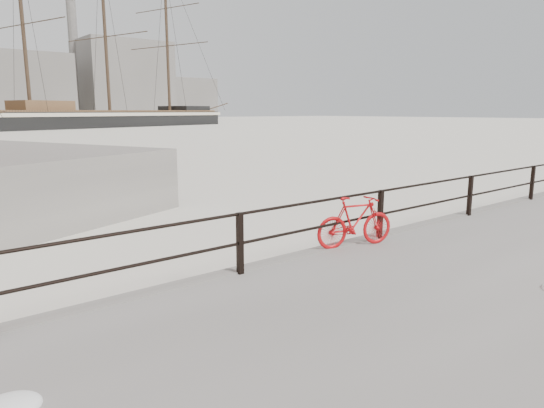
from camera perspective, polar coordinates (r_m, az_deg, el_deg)
ground at (r=10.40m, az=11.77°, el=-5.64°), size 400.00×400.00×0.00m
guardrail at (r=10.10m, az=12.61°, el=-1.19°), size 28.00×0.10×1.00m
bicycle at (r=9.38m, az=9.76°, el=-2.04°), size 1.65×0.68×0.99m
barque_black at (r=95.89m, az=-18.43°, el=8.61°), size 70.38×40.56×37.37m
industrial_west at (r=148.98m, az=-29.01°, el=11.92°), size 32.00×18.00×18.00m
industrial_mid at (r=164.01m, az=-17.04°, el=13.62°), size 26.00×20.00×24.00m
industrial_east at (r=178.29m, az=-10.58°, el=12.04°), size 20.00×16.00×14.00m
smokestack at (r=165.09m, az=-22.28°, el=16.77°), size 2.80×2.80×44.00m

